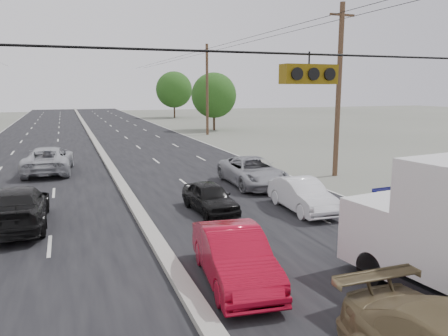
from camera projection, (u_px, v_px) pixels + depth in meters
The scene contains 14 objects.
road_surface at pixel (101, 152), 36.02m from camera, with size 20.00×160.00×0.02m, color black.
center_median at pixel (101, 151), 36.00m from camera, with size 0.50×160.00×0.20m, color gray.
utility_pole_right_b at pixel (339, 90), 25.46m from camera, with size 1.60×0.30×10.00m.
utility_pole_right_c at pixel (207, 89), 48.56m from camera, with size 1.60×0.30×10.00m.
traffic_signals at pixel (304, 72), 7.79m from camera, with size 25.00×0.30×0.54m.
tree_right_mid at pixel (214, 95), 54.16m from camera, with size 5.60×5.60×7.14m.
tree_right_far at pixel (174, 90), 77.48m from camera, with size 6.40×6.40×8.16m.
red_sedan at pixel (234, 257), 11.75m from camera, with size 1.56×4.48×1.47m, color #A90A22.
queue_car_a at pixel (210, 198), 18.48m from camera, with size 1.50×3.73×1.27m, color black.
queue_car_b at pixel (302, 195), 18.65m from camera, with size 1.45×4.17×1.37m, color white.
queue_car_c at pixel (252, 172), 23.54m from camera, with size 2.51×5.44×1.51m, color #94959A.
queue_car_d at pixel (429, 216), 15.88m from camera, with size 1.79×4.40×1.28m, color navy.
oncoming_near at pixel (16, 208), 16.40m from camera, with size 2.20×5.41×1.57m, color black.
oncoming_far at pixel (49, 160), 27.08m from camera, with size 2.71×5.87×1.63m, color #AAACB1.
Camera 1 is at (-2.68, -7.00, 5.20)m, focal length 35.00 mm.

